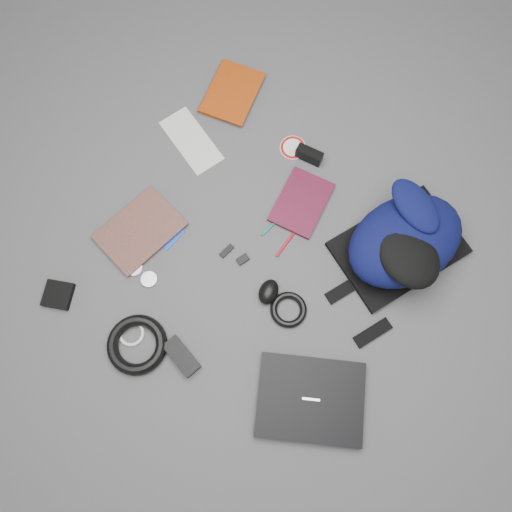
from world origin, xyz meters
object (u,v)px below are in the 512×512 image
Objects in this scene: comic_book at (121,211)px; compact_camera at (309,155)px; pouch at (58,295)px; dvd_case at (302,203)px; laptop at (310,399)px; power_brick at (182,356)px; textbook_red at (210,85)px; mouse at (269,292)px; backpack at (405,241)px.

compact_camera is (0.40, 0.51, 0.02)m from comic_book.
pouch is at bearing -76.29° from comic_book.
comic_book is at bearing -150.62° from dvd_case.
power_brick is at bearing 168.18° from laptop.
textbook_red is 0.88× the size of comic_book.
laptop is 0.85m from comic_book.
laptop is at bearing -64.58° from compact_camera.
power_brick is at bearing -94.50° from compact_camera.
power_brick is at bearing -71.73° from textbook_red.
comic_book is 0.65m from compact_camera.
mouse is at bearing 86.31° from power_brick.
compact_camera is at bearing 106.65° from dvd_case.
power_brick is at bearing 8.73° from pouch.
textbook_red is 0.54m from dvd_case.
backpack reaches higher than laptop.
pouch reaches higher than comic_book.
textbook_red is 0.44m from compact_camera.
compact_camera reaches higher than laptop.
textbook_red is at bearing 93.19° from pouch.
pouch is (-0.54, -0.38, -0.01)m from mouse.
dvd_case is 0.83m from pouch.
pouch is (0.05, -0.88, -0.00)m from textbook_red.
mouse is at bearing 116.83° from laptop.
dvd_case is 0.63m from power_brick.
mouse is at bearing -83.71° from dvd_case.
compact_camera is (-0.07, 0.15, 0.02)m from dvd_case.
mouse is 0.66m from pouch.
backpack is at bearing 76.29° from power_brick.
power_brick is (0.48, -0.81, 0.00)m from textbook_red.
power_brick is (-0.11, -0.31, -0.01)m from mouse.
backpack reaches higher than dvd_case.
compact_camera reaches higher than dvd_case.
power_brick reaches higher than comic_book.
comic_book is 2.08× the size of power_brick.
mouse is 0.97× the size of pouch.
comic_book is at bearing 164.43° from power_brick.
compact_camera reaches higher than mouse.
compact_camera is at bearing 96.35° from mouse.
dvd_case is at bearing 102.71° from power_brick.
laptop is at bearing 1.47° from comic_book.
pouch is (-0.82, -0.18, -0.00)m from laptop.
compact_camera is 0.93m from pouch.
power_brick is 1.45× the size of pouch.
textbook_red is at bearing 128.14° from mouse.
backpack is 0.77m from power_brick.
backpack is at bearing 63.76° from laptop.
laptop is 2.52× the size of power_brick.
backpack is 0.56m from laptop.
dvd_case is (-0.36, 0.51, -0.01)m from laptop.
backpack is 4.95× the size of pouch.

